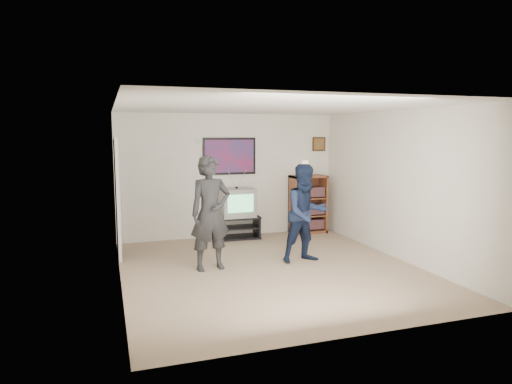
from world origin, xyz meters
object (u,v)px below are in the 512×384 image
bookshelf (308,204)px  person_short (306,213)px  media_stand (237,227)px  person_tall (210,213)px  crt_television (237,202)px

bookshelf → person_short: bearing=-115.6°
media_stand → bookshelf: size_ratio=0.75×
media_stand → bookshelf: bookshelf is taller
bookshelf → person_tall: bearing=-142.5°
person_tall → person_short: 1.58m
crt_television → person_tall: size_ratio=0.38×
bookshelf → person_short: 2.26m
crt_television → bookshelf: bookshelf is taller
bookshelf → person_short: (-0.97, -2.03, 0.20)m
media_stand → person_short: bearing=-70.1°
crt_television → person_short: 2.07m
bookshelf → person_short: size_ratio=0.76×
media_stand → person_tall: bearing=-114.2°
media_stand → bookshelf: bearing=4.3°
crt_television → person_short: person_short is taller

